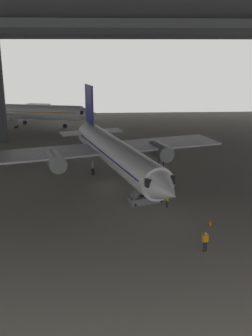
% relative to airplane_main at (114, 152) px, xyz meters
% --- Properties ---
extents(ground_plane, '(110.00, 110.00, 0.00)m').
position_rel_airplane_main_xyz_m(ground_plane, '(0.36, -3.04, -3.26)').
color(ground_plane, gray).
extents(hangar_structure, '(121.00, 99.00, 18.99)m').
position_rel_airplane_main_xyz_m(hangar_structure, '(0.25, 10.74, 15.07)').
color(hangar_structure, '#4C4F54').
rests_on(hangar_structure, ground_plane).
extents(airplane_main, '(31.79, 32.17, 10.43)m').
position_rel_airplane_main_xyz_m(airplane_main, '(0.00, 0.00, 0.00)').
color(airplane_main, white).
rests_on(airplane_main, ground_plane).
extents(boarding_stairs, '(4.22, 2.50, 4.44)m').
position_rel_airplane_main_xyz_m(boarding_stairs, '(3.14, -8.60, -2.55)').
color(boarding_stairs, slate).
rests_on(boarding_stairs, ground_plane).
extents(crew_worker_near_nose, '(0.55, 0.23, 1.66)m').
position_rel_airplane_main_xyz_m(crew_worker_near_nose, '(6.63, -19.37, -2.31)').
color(crew_worker_near_nose, '#232838').
rests_on(crew_worker_near_nose, ground_plane).
extents(crew_worker_by_stairs, '(0.30, 0.54, 1.55)m').
position_rel_airplane_main_xyz_m(crew_worker_by_stairs, '(5.04, -10.24, -2.38)').
color(crew_worker_by_stairs, '#232838').
rests_on(crew_worker_by_stairs, ground_plane).
extents(airplane_distant, '(28.91, 28.43, 9.47)m').
position_rel_airplane_main_xyz_m(airplane_distant, '(-16.83, 34.43, -0.18)').
color(airplane_distant, white).
rests_on(airplane_distant, ground_plane).
extents(traffic_cone_orange, '(0.36, 0.36, 0.60)m').
position_rel_airplane_main_xyz_m(traffic_cone_orange, '(8.30, -14.78, -2.97)').
color(traffic_cone_orange, black).
rests_on(traffic_cone_orange, ground_plane).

